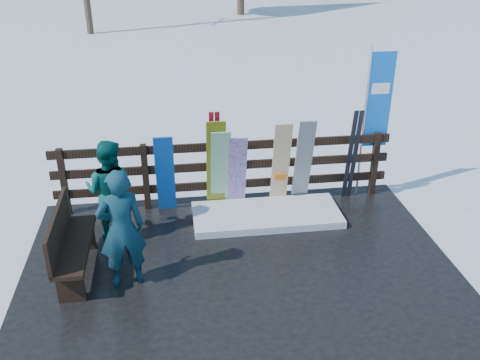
{
  "coord_description": "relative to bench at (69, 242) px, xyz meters",
  "views": [
    {
      "loc": [
        -0.83,
        -5.78,
        4.49
      ],
      "look_at": [
        0.09,
        1.0,
        1.1
      ],
      "focal_mm": 40.0,
      "sensor_mm": 36.0,
      "label": 1
    }
  ],
  "objects": [
    {
      "name": "ground",
      "position": [
        2.29,
        -0.48,
        -0.6
      ],
      "size": [
        700.0,
        700.0,
        0.0
      ],
      "primitive_type": "plane",
      "color": "white",
      "rests_on": "ground"
    },
    {
      "name": "deck",
      "position": [
        2.29,
        -0.48,
        -0.56
      ],
      "size": [
        6.0,
        5.0,
        0.08
      ],
      "primitive_type": "cube",
      "color": "black",
      "rests_on": "ground"
    },
    {
      "name": "fence",
      "position": [
        2.29,
        1.72,
        0.14
      ],
      "size": [
        5.6,
        0.1,
        1.15
      ],
      "color": "black",
      "rests_on": "deck"
    },
    {
      "name": "snow_patch",
      "position": [
        2.9,
        1.12,
        -0.46
      ],
      "size": [
        2.37,
        1.0,
        0.12
      ],
      "primitive_type": "cube",
      "color": "white",
      "rests_on": "deck"
    },
    {
      "name": "bench",
      "position": [
        0.0,
        0.0,
        0.0
      ],
      "size": [
        0.41,
        1.5,
        0.97
      ],
      "color": "black",
      "rests_on": "deck"
    },
    {
      "name": "snowboard_0",
      "position": [
        1.31,
        1.5,
        0.2
      ],
      "size": [
        0.3,
        0.38,
        1.42
      ],
      "primitive_type": "cube",
      "rotation": [
        0.25,
        0.0,
        0.0
      ],
      "color": "blue",
      "rests_on": "deck"
    },
    {
      "name": "snowboard_1",
      "position": [
        2.19,
        1.5,
        0.21
      ],
      "size": [
        0.31,
        0.4,
        1.46
      ],
      "primitive_type": "cube",
      "rotation": [
        0.25,
        0.0,
        0.0
      ],
      "color": "white",
      "rests_on": "deck"
    },
    {
      "name": "snowboard_2",
      "position": [
        2.12,
        1.5,
        0.3
      ],
      "size": [
        0.3,
        0.38,
        1.63
      ],
      "primitive_type": "cube",
      "rotation": [
        0.22,
        0.0,
        0.0
      ],
      "color": "yellow",
      "rests_on": "deck"
    },
    {
      "name": "snowboard_3",
      "position": [
        2.47,
        1.5,
        0.15
      ],
      "size": [
        0.29,
        0.34,
        1.33
      ],
      "primitive_type": "cube",
      "rotation": [
        0.23,
        0.0,
        0.0
      ],
      "color": "silver",
      "rests_on": "deck"
    },
    {
      "name": "snowboard_4",
      "position": [
        3.56,
        1.5,
        0.27
      ],
      "size": [
        0.28,
        0.38,
        1.56
      ],
      "primitive_type": "cube",
      "rotation": [
        0.22,
        0.0,
        0.0
      ],
      "color": "black",
      "rests_on": "deck"
    },
    {
      "name": "snowboard_5",
      "position": [
        3.19,
        1.5,
        0.25
      ],
      "size": [
        0.29,
        0.34,
        1.53
      ],
      "primitive_type": "cube",
      "rotation": [
        0.2,
        0.0,
        0.0
      ],
      "color": "silver",
      "rests_on": "deck"
    },
    {
      "name": "ski_pair_a",
      "position": [
        2.11,
        1.57,
        0.35
      ],
      "size": [
        0.16,
        0.24,
        1.73
      ],
      "color": "maroon",
      "rests_on": "deck"
    },
    {
      "name": "ski_pair_b",
      "position": [
        4.41,
        1.57,
        0.31
      ],
      "size": [
        0.17,
        0.26,
        1.65
      ],
      "color": "black",
      "rests_on": "deck"
    },
    {
      "name": "rental_flag",
      "position": [
        4.8,
        1.77,
        1.09
      ],
      "size": [
        0.45,
        0.04,
        2.6
      ],
      "color": "silver",
      "rests_on": "deck"
    },
    {
      "name": "person_front",
      "position": [
        0.74,
        -0.3,
        0.32
      ],
      "size": [
        0.68,
        0.52,
        1.66
      ],
      "primitive_type": "imported",
      "rotation": [
        0.0,
        0.0,
        3.35
      ],
      "color": "#144E55",
      "rests_on": "deck"
    },
    {
      "name": "person_back",
      "position": [
        0.51,
        0.89,
        0.27
      ],
      "size": [
        0.91,
        0.8,
        1.58
      ],
      "primitive_type": "imported",
      "rotation": [
        0.0,
        0.0,
        2.84
      ],
      "color": "#06524C",
      "rests_on": "deck"
    }
  ]
}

